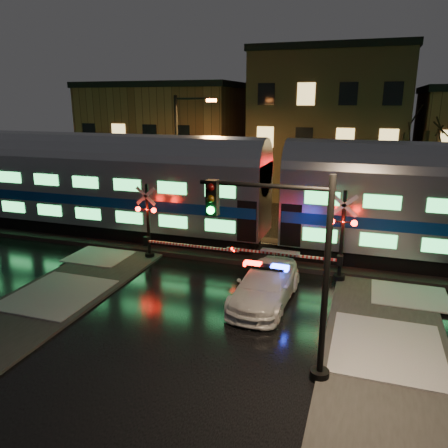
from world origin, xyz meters
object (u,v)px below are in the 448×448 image
at_px(crossing_signal_right, 333,245).
at_px(traffic_light, 291,274).
at_px(police_car, 265,285).
at_px(streetlight, 181,152).
at_px(crossing_signal_left, 154,230).

relative_size(crossing_signal_right, traffic_light, 0.98).
bearing_deg(crossing_signal_right, police_car, -127.93).
xyz_separation_m(crossing_signal_right, traffic_light, (-0.60, -7.58, 1.50)).
bearing_deg(police_car, traffic_light, -66.86).
distance_m(traffic_light, streetlight, 17.28).
bearing_deg(police_car, crossing_signal_right, 54.31).
distance_m(police_car, crossing_signal_left, 7.23).
relative_size(crossing_signal_left, streetlight, 0.67).
xyz_separation_m(crossing_signal_right, crossing_signal_left, (-8.87, -0.01, -0.12)).
relative_size(police_car, crossing_signal_left, 0.94).
bearing_deg(traffic_light, streetlight, 138.76).
bearing_deg(police_car, streetlight, 131.36).
bearing_deg(crossing_signal_left, traffic_light, -42.49).
relative_size(crossing_signal_left, traffic_light, 0.91).
bearing_deg(streetlight, police_car, -50.89).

